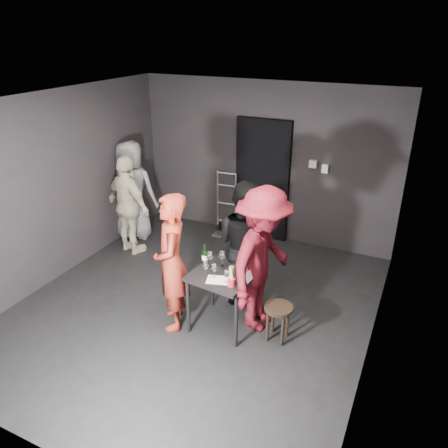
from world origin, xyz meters
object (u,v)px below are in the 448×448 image
at_px(bystander_grey, 132,183).
at_px(wine_bottle, 205,257).
at_px(stool, 278,313).
at_px(man_maroon, 263,244).
at_px(tasting_table, 223,280).
at_px(hand_truck, 226,223).
at_px(bystander_cream, 128,201).
at_px(woman_black, 245,234).
at_px(server_red, 171,252).
at_px(breadstick_cup, 231,277).

distance_m(bystander_grey, wine_bottle, 2.73).
xyz_separation_m(stool, man_maroon, (-0.29, 0.19, 0.76)).
bearing_deg(tasting_table, man_maroon, 26.95).
xyz_separation_m(hand_truck, bystander_cream, (-1.13, -1.27, 0.69)).
distance_m(tasting_table, woman_black, 0.69).
bearing_deg(bystander_cream, server_red, 157.67).
height_order(tasting_table, breadstick_cup, breadstick_cup).
xyz_separation_m(server_red, man_maroon, (0.99, 0.46, 0.11)).
bearing_deg(server_red, bystander_grey, -164.81).
xyz_separation_m(stool, server_red, (-1.28, -0.27, 0.65)).
bearing_deg(bystander_cream, bystander_grey, -42.63).
relative_size(woman_black, bystander_grey, 1.01).
relative_size(server_red, bystander_grey, 1.02).
bearing_deg(woman_black, server_red, 74.40).
height_order(tasting_table, man_maroon, man_maroon).
relative_size(tasting_table, server_red, 0.36).
relative_size(tasting_table, bystander_cream, 0.41).
relative_size(server_red, man_maroon, 0.91).
relative_size(man_maroon, wine_bottle, 7.51).
relative_size(woman_black, breadstick_cup, 7.51).
distance_m(tasting_table, breadstick_cup, 0.37).
xyz_separation_m(hand_truck, tasting_table, (1.10, -2.39, 0.44)).
distance_m(stool, breadstick_cup, 0.75).
bearing_deg(man_maroon, wine_bottle, 107.05).
bearing_deg(bystander_grey, woman_black, 146.16).
relative_size(bystander_grey, breadstick_cup, 7.43).
height_order(man_maroon, bystander_cream, man_maroon).
bearing_deg(man_maroon, server_red, 120.59).
bearing_deg(bystander_cream, stool, 176.56).
distance_m(tasting_table, man_maroon, 0.68).
height_order(hand_truck, man_maroon, man_maroon).
height_order(server_red, breadstick_cup, server_red).
xyz_separation_m(stool, woman_black, (-0.68, 0.57, 0.65)).
bearing_deg(woman_black, hand_truck, -37.58).
bearing_deg(bystander_cream, tasting_table, 170.36).
relative_size(stool, woman_black, 0.23).
relative_size(stool, breadstick_cup, 1.73).
relative_size(wine_bottle, breadstick_cup, 1.11).
relative_size(server_red, wine_bottle, 6.82).
bearing_deg(wine_bottle, hand_truck, 109.32).
bearing_deg(man_maroon, hand_truck, 40.60).
height_order(server_red, wine_bottle, server_red).
xyz_separation_m(tasting_table, woman_black, (0.03, 0.59, 0.37)).
bearing_deg(bystander_grey, wine_bottle, 133.50).
distance_m(hand_truck, breadstick_cup, 2.99).
xyz_separation_m(tasting_table, wine_bottle, (-0.29, 0.07, 0.21)).
distance_m(tasting_table, bystander_cream, 2.51).
bearing_deg(wine_bottle, woman_black, 58.08).
xyz_separation_m(bystander_grey, breadstick_cup, (2.73, -1.83, -0.14)).
xyz_separation_m(server_red, bystander_cream, (-1.66, 1.37, -0.12)).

